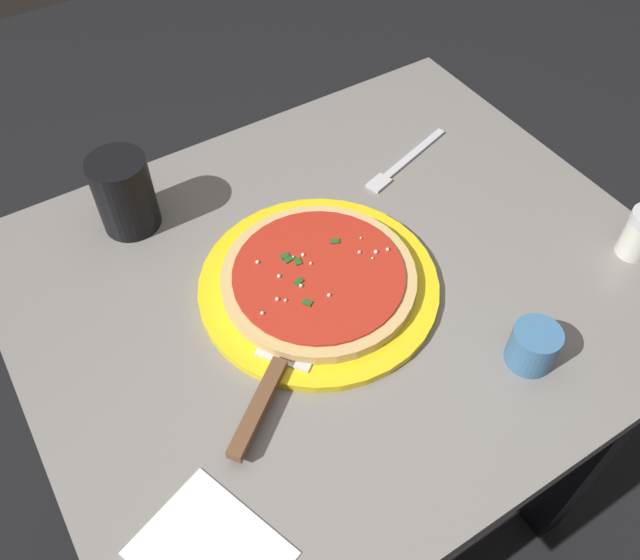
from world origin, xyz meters
TOP-DOWN VIEW (x-y plane):
  - ground_plane at (0.00, 0.00)m, footprint 5.00×5.00m
  - restaurant_table at (0.00, 0.00)m, footprint 0.85×0.72m
  - serving_plate at (-0.04, -0.00)m, footprint 0.32×0.32m
  - pizza at (-0.04, -0.00)m, footprint 0.26×0.26m
  - pizza_server at (-0.17, -0.10)m, footprint 0.20×0.17m
  - cup_tall_drink at (-0.20, 0.25)m, footprint 0.08×0.08m
  - cup_small_sauce at (0.12, -0.23)m, footprint 0.06×0.06m
  - napkin_folded_right at (-0.31, -0.23)m, footprint 0.16×0.17m
  - fork at (0.21, 0.14)m, footprint 0.18×0.07m

SIDE VIEW (x-z plane):
  - ground_plane at x=0.00m, z-range 0.00..0.00m
  - restaurant_table at x=0.00m, z-range 0.21..0.99m
  - napkin_folded_right at x=-0.31m, z-range 0.78..0.78m
  - fork at x=0.21m, z-range 0.78..0.78m
  - serving_plate at x=-0.04m, z-range 0.78..0.79m
  - pizza_server at x=-0.17m, z-range 0.79..0.80m
  - pizza at x=-0.04m, z-range 0.79..0.81m
  - cup_small_sauce at x=0.12m, z-range 0.78..0.83m
  - cup_tall_drink at x=-0.20m, z-range 0.78..0.89m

